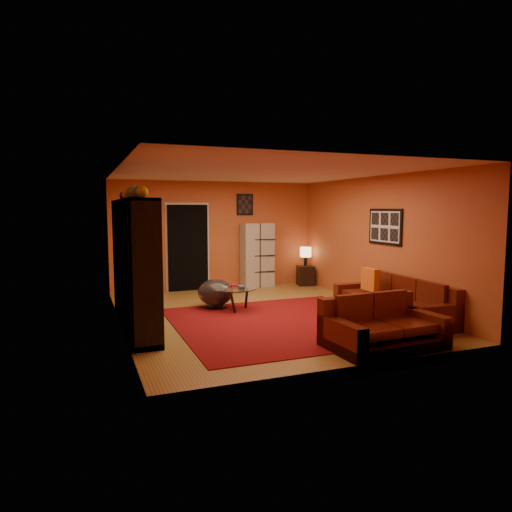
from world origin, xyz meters
name	(u,v)px	position (x,y,z in m)	size (l,w,h in m)	color
floor	(262,314)	(0.00, 0.00, 0.00)	(6.00, 6.00, 0.00)	olive
ceiling	(262,172)	(0.00, 0.00, 2.60)	(6.00, 6.00, 0.00)	white
wall_back	(216,235)	(0.00, 3.00, 1.30)	(6.00, 6.00, 0.00)	#B95228
wall_front	(354,263)	(0.00, -3.00, 1.30)	(6.00, 6.00, 0.00)	#B95228
wall_left	(119,249)	(-2.50, 0.00, 1.30)	(6.00, 6.00, 0.00)	#B95228
wall_right	(376,241)	(2.50, 0.00, 1.30)	(6.00, 6.00, 0.00)	#B95228
rug	(282,322)	(0.10, -0.70, 0.01)	(3.60, 3.60, 0.01)	#5E0A0E
doorway	(188,248)	(-0.70, 2.96, 1.02)	(0.95, 0.10, 2.04)	black
wall_art_right	(385,227)	(2.48, -0.30, 1.60)	(0.03, 1.00, 0.70)	black
wall_art_back	(245,204)	(0.75, 2.98, 2.05)	(0.42, 0.03, 0.52)	black
entertainment_unit	(134,264)	(-2.27, 0.00, 1.05)	(0.45, 3.00, 2.10)	black
tv	(137,266)	(-2.23, -0.05, 1.01)	(0.13, 1.02, 0.59)	black
sofa	(395,302)	(2.14, -1.10, 0.28)	(1.09, 2.47, 0.85)	#441109
loveseat	(380,327)	(0.84, -2.41, 0.28)	(1.65, 1.04, 0.85)	#441109
throw_pillow	(370,280)	(1.95, -0.59, 0.63)	(0.12, 0.42, 0.42)	orange
coffee_table	(234,290)	(-0.37, 0.51, 0.39)	(0.86, 0.86, 0.43)	silver
storage_cabinet	(258,255)	(1.02, 2.80, 0.80)	(0.80, 0.35, 1.59)	#B5B1A7
bowl_chair	(216,293)	(-0.63, 0.85, 0.30)	(0.70, 0.70, 0.57)	black
side_table	(305,275)	(2.25, 2.59, 0.25)	(0.40, 0.40, 0.50)	black
table_lamp	(306,253)	(2.25, 2.59, 0.83)	(0.28, 0.28, 0.47)	black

